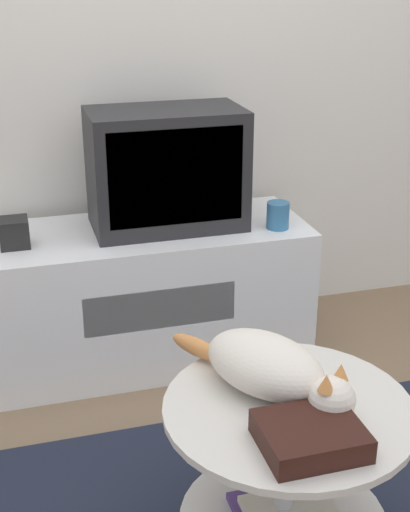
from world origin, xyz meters
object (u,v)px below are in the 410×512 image
at_px(speaker, 14,233).
at_px(dvd_box, 310,436).
at_px(tv, 167,169).
at_px(cat, 271,368).

distance_m(speaker, dvd_box, 1.37).
distance_m(tv, speaker, 0.58).
distance_m(dvd_box, cat, 0.22).
bearing_deg(cat, dvd_box, -30.28).
height_order(dvd_box, cat, cat).
xyz_separation_m(tv, speaker, (-0.55, -0.06, -0.17)).
bearing_deg(dvd_box, tv, 89.71).
relative_size(tv, speaker, 5.52).
bearing_deg(speaker, dvd_box, -66.63).
bearing_deg(dvd_box, speaker, 113.37).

